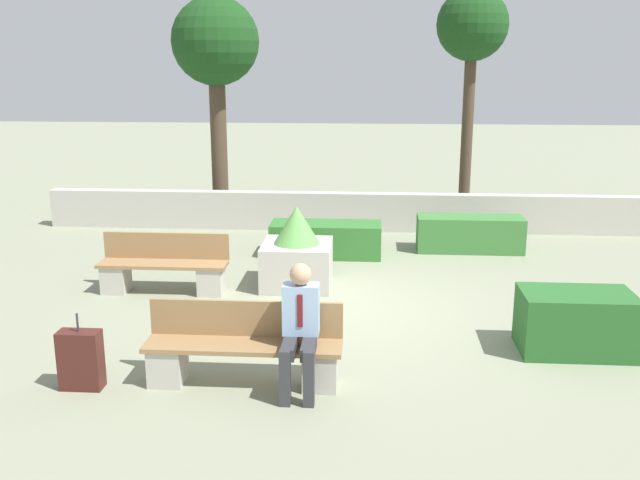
{
  "coord_description": "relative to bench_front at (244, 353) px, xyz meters",
  "views": [
    {
      "loc": [
        0.43,
        -9.31,
        3.39
      ],
      "look_at": [
        -0.27,
        0.5,
        0.9
      ],
      "focal_mm": 40.0,
      "sensor_mm": 36.0,
      "label": 1
    }
  ],
  "objects": [
    {
      "name": "ground_plane",
      "position": [
        0.89,
        2.28,
        -0.34
      ],
      "size": [
        60.0,
        60.0,
        0.0
      ],
      "primitive_type": "plane",
      "color": "gray"
    },
    {
      "name": "perimeter_wall",
      "position": [
        0.89,
        7.2,
        0.04
      ],
      "size": [
        12.38,
        0.3,
        0.77
      ],
      "color": "#B7B2A8",
      "rests_on": "ground_plane"
    },
    {
      "name": "bench_front",
      "position": [
        0.0,
        0.0,
        0.0
      ],
      "size": [
        2.11,
        0.49,
        0.86
      ],
      "color": "#937047",
      "rests_on": "ground_plane"
    },
    {
      "name": "bench_left_side",
      "position": [
        -1.74,
        3.0,
        -0.01
      ],
      "size": [
        1.92,
        0.48,
        0.86
      ],
      "rotation": [
        0.0,
        0.0,
        0.13
      ],
      "color": "#937047",
      "rests_on": "ground_plane"
    },
    {
      "name": "person_seated_man",
      "position": [
        0.62,
        -0.14,
        0.42
      ],
      "size": [
        0.38,
        0.63,
        1.36
      ],
      "color": "#333338",
      "rests_on": "ground_plane"
    },
    {
      "name": "hedge_block_near_left",
      "position": [
        3.79,
        1.13,
        0.02
      ],
      "size": [
        1.31,
        0.78,
        0.73
      ],
      "color": "#286028",
      "rests_on": "ground_plane"
    },
    {
      "name": "hedge_block_near_right",
      "position": [
        3.15,
        5.72,
        -0.03
      ],
      "size": [
        1.9,
        0.64,
        0.64
      ],
      "color": "#3D7A38",
      "rests_on": "ground_plane"
    },
    {
      "name": "hedge_block_mid_left",
      "position": [
        0.55,
        5.21,
        -0.05
      ],
      "size": [
        1.95,
        0.75,
        0.59
      ],
      "color": "#33702D",
      "rests_on": "ground_plane"
    },
    {
      "name": "planter_corner_left",
      "position": [
        0.22,
        3.43,
        0.17
      ],
      "size": [
        1.04,
        1.04,
        1.26
      ],
      "color": "#B7B2A8",
      "rests_on": "ground_plane"
    },
    {
      "name": "suitcase",
      "position": [
        -1.69,
        -0.25,
        -0.02
      ],
      "size": [
        0.44,
        0.22,
        0.84
      ],
      "color": "#471E19",
      "rests_on": "ground_plane"
    },
    {
      "name": "tree_leftmost",
      "position": [
        -1.93,
        8.09,
        3.29
      ],
      "size": [
        1.83,
        1.83,
        4.68
      ],
      "color": "#473828",
      "rests_on": "ground_plane"
    },
    {
      "name": "tree_center_left",
      "position": [
        3.39,
        8.64,
        3.62
      ],
      "size": [
        1.5,
        1.5,
        4.85
      ],
      "color": "#473828",
      "rests_on": "ground_plane"
    }
  ]
}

